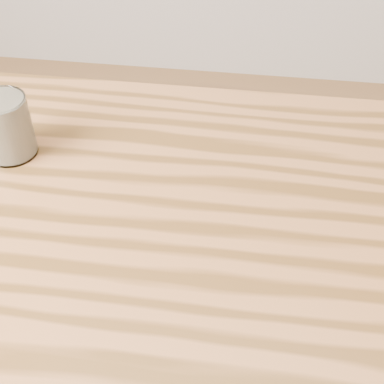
# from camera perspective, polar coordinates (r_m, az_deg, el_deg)

# --- Properties ---
(table) EXTENTS (1.20, 0.80, 0.90)m
(table) POSITION_cam_1_polar(r_m,az_deg,el_deg) (0.94, -1.89, -8.85)
(table) COLOR #A26635
(table) RESTS_ON ground
(smoothie_glass) EXTENTS (0.09, 0.09, 0.11)m
(smoothie_glass) POSITION_cam_1_polar(r_m,az_deg,el_deg) (0.99, -19.24, 6.61)
(smoothie_glass) COLOR white
(smoothie_glass) RESTS_ON table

